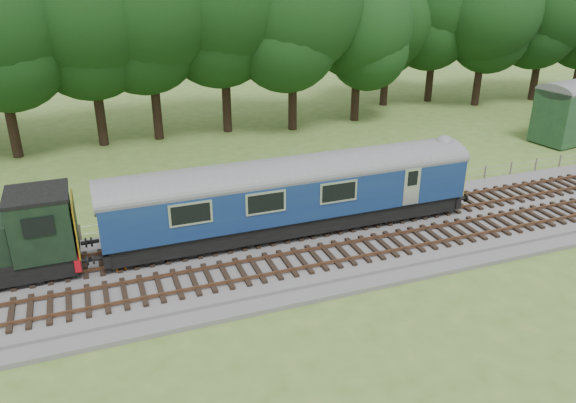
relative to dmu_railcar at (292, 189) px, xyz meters
name	(u,v)px	position (x,y,z in m)	size (l,w,h in m)	color
ground	(342,243)	(2.11, -1.40, -2.61)	(120.00, 120.00, 0.00)	#446927
ballast	(342,240)	(2.11, -1.40, -2.43)	(70.00, 7.00, 0.35)	#4C4C4F
track_north	(331,224)	(2.11, 0.00, -2.19)	(67.20, 2.40, 0.21)	black
track_south	(358,250)	(2.11, -3.00, -2.19)	(67.20, 2.40, 0.21)	black
fence	(307,208)	(2.11, 3.10, -2.61)	(64.00, 0.12, 1.00)	#6B6054
tree_line	(227,127)	(2.11, 20.60, -2.61)	(70.00, 8.00, 18.00)	black
dmu_railcar	(292,189)	(0.00, 0.00, 0.00)	(18.05, 2.86, 3.88)	black
worker	(119,251)	(-8.31, -0.90, -1.31)	(0.69, 0.45, 1.88)	orange
shed	(575,114)	(28.02, 9.78, -1.19)	(4.38, 4.38, 2.80)	#193723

